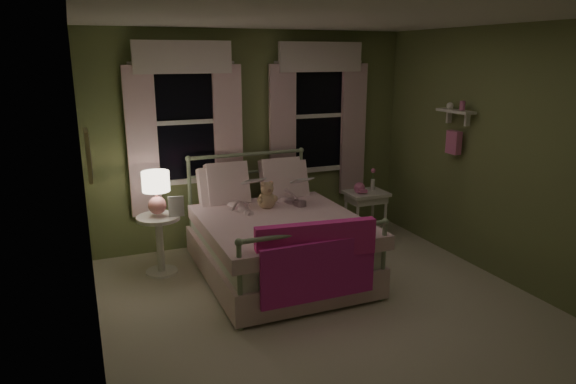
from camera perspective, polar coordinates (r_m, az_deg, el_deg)
name	(u,v)px	position (r m, az deg, el deg)	size (l,w,h in m)	color
room_shell	(332,174)	(4.48, 4.88, 2.02)	(4.20, 4.20, 4.20)	beige
bed	(276,240)	(5.53, -1.39, -5.31)	(1.58, 2.04, 1.18)	white
pink_throw	(317,253)	(4.57, 3.27, -6.77)	(1.10, 0.23, 0.71)	#F12F9E
child_left	(238,182)	(5.66, -5.61, 1.07)	(0.28, 0.18, 0.76)	#F7D1DD
child_right	(285,183)	(5.85, -0.34, 1.00)	(0.31, 0.24, 0.63)	#F7D1DD
book_left	(245,186)	(5.42, -4.84, 0.64)	(0.20, 0.27, 0.03)	beige
book_right	(293,185)	(5.62, 0.61, 0.76)	(0.20, 0.27, 0.02)	beige
teddy_bear	(267,197)	(5.64, -2.37, -0.56)	(0.24, 0.20, 0.32)	tan
nightstand_left	(159,237)	(5.68, -14.09, -4.83)	(0.46, 0.46, 0.65)	white
table_lamp	(156,188)	(5.53, -14.44, 0.40)	(0.29, 0.29, 0.46)	#DC8282
book_nightstand	(169,216)	(5.55, -13.10, -2.66)	(0.16, 0.22, 0.02)	beige
nightstand_right	(366,199)	(6.50, 8.65, -0.83)	(0.50, 0.40, 0.64)	white
pink_toy	(360,188)	(6.41, 7.96, 0.43)	(0.14, 0.19, 0.14)	pink
bud_vase	(373,179)	(6.54, 9.41, 1.41)	(0.06, 0.06, 0.28)	white
window_left	(185,116)	(6.06, -11.35, 8.25)	(1.34, 0.13, 1.96)	black
window_right	(319,110)	(6.60, 3.44, 9.04)	(1.34, 0.13, 1.96)	black
wall_shelf	(455,127)	(6.07, 18.04, 6.89)	(0.15, 0.50, 0.60)	white
framed_picture	(88,155)	(4.55, -21.29, 3.82)	(0.03, 0.32, 0.42)	beige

